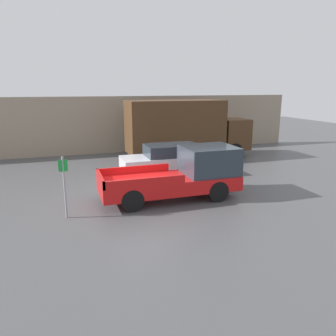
% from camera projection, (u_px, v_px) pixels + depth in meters
% --- Properties ---
extents(ground_plane, '(60.00, 60.00, 0.00)m').
position_uv_depth(ground_plane, '(138.00, 198.00, 13.30)').
color(ground_plane, '#4C4C4F').
extents(building_wall, '(28.00, 0.15, 3.80)m').
position_uv_depth(building_wall, '(103.00, 125.00, 21.93)').
color(building_wall, gray).
rests_on(building_wall, ground).
extents(pickup_truck, '(5.51, 2.05, 2.05)m').
position_uv_depth(pickup_truck, '(184.00, 174.00, 13.19)').
color(pickup_truck, red).
rests_on(pickup_truck, ground).
extents(car, '(4.80, 1.82, 1.59)m').
position_uv_depth(car, '(170.00, 160.00, 16.58)').
color(car, silver).
rests_on(car, ground).
extents(delivery_truck, '(7.77, 2.43, 3.62)m').
position_uv_depth(delivery_truck, '(184.00, 128.00, 20.42)').
color(delivery_truck, '#472D19').
rests_on(delivery_truck, ground).
extents(parking_sign, '(0.30, 0.07, 2.16)m').
position_uv_depth(parking_sign, '(64.00, 184.00, 11.01)').
color(parking_sign, gray).
rests_on(parking_sign, ground).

